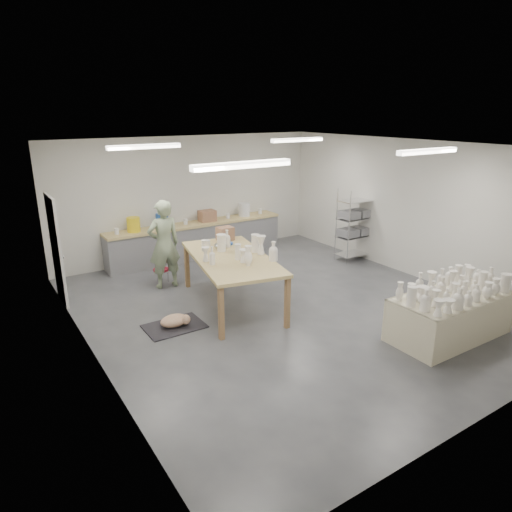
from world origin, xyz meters
TOP-DOWN VIEW (x-y plane):
  - room at (-0.11, 0.08)m, footprint 8.00×8.02m
  - back_counter at (-0.01, 3.68)m, footprint 4.60×0.60m
  - wire_shelf at (3.20, 1.40)m, footprint 0.88×0.48m
  - drying_table at (1.58, -2.44)m, footprint 2.08×1.01m
  - work_table at (-0.71, 0.67)m, footprint 1.84×2.84m
  - rug at (-2.09, 0.35)m, footprint 1.00×0.70m
  - cat at (-2.06, 0.34)m, footprint 0.55×0.45m
  - potter at (-1.46, 2.21)m, footprint 0.69×0.47m
  - red_stool at (-1.46, 2.48)m, footprint 0.41×0.41m

SIDE VIEW (x-z plane):
  - rug at x=-2.09m, z-range 0.00..0.02m
  - cat at x=-2.06m, z-range 0.02..0.23m
  - red_stool at x=-1.46m, z-range 0.12..0.44m
  - drying_table at x=1.58m, z-range -0.12..0.96m
  - back_counter at x=-0.01m, z-range -0.13..1.11m
  - wire_shelf at x=3.20m, z-range 0.02..1.82m
  - potter at x=-1.46m, z-range 0.00..1.87m
  - work_table at x=-0.71m, z-range 0.30..1.66m
  - room at x=-0.11m, z-range 0.56..3.56m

